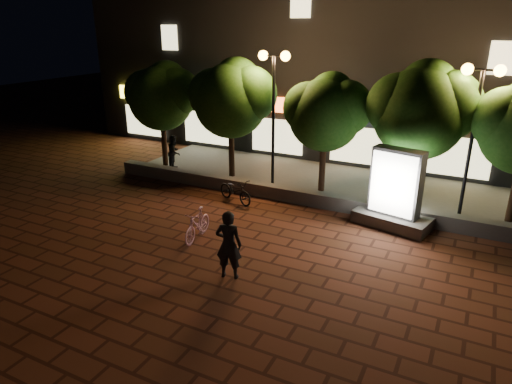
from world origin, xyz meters
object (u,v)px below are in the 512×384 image
Objects in this scene: tree_left at (232,96)px; street_lamp_left at (274,85)px; rider at (229,245)px; tree_right at (423,108)px; ad_kiosk at (395,196)px; scooter_pink at (197,224)px; street_lamp_right at (478,103)px; tree_mid at (327,110)px; scooter_parked at (235,190)px; tree_far_left at (163,94)px; pedestrian at (174,152)px.

tree_left is 0.94× the size of street_lamp_left.
rider is (1.94, -6.88, -3.09)m from street_lamp_left.
tree_right is at bearing -129.72° from rider.
tree_left reaches higher than ad_kiosk.
scooter_pink is at bearing -90.40° from street_lamp_left.
tree_right reaches higher than rider.
tree_left is 6.65m from scooter_pink.
street_lamp_right is 2.67× the size of rider.
ad_kiosk is at bearing -32.88° from tree_mid.
ad_kiosk reaches higher than scooter_parked.
tree_far_left is 10.81m from tree_right.
tree_right is at bearing 39.61° from scooter_pink.
ad_kiosk is 1.64× the size of scooter_pink.
ad_kiosk reaches higher than rider.
tree_left is 4.00m from tree_mid.
ad_kiosk is 9.98m from pedestrian.
tree_left is 2.87× the size of scooter_parked.
street_lamp_right is at bearing -1.68° from tree_left.
tree_far_left is 0.91× the size of tree_right.
tree_far_left is 6.23m from scooter_parked.
ad_kiosk is at bearing -135.44° from rider.
tree_mid reaches higher than pedestrian.
street_lamp_left reaches higher than tree_far_left.
street_lamp_right is (7.00, 0.00, -0.13)m from street_lamp_left.
street_lamp_right is (12.45, -0.26, 0.60)m from tree_far_left.
tree_right is 3.35× the size of pedestrian.
tree_left is at bearing 164.40° from ad_kiosk.
street_lamp_left is at bearing 8.93° from scooter_parked.
tree_left is 0.98× the size of street_lamp_right.
pedestrian is (-4.72, 5.30, 0.36)m from scooter_pink.
scooter_pink is at bearing -144.37° from ad_kiosk.
scooter_pink is at bearing -150.58° from scooter_parked.
tree_far_left reaches higher than scooter_pink.
rider reaches higher than scooter_parked.
tree_right is 0.98× the size of street_lamp_left.
street_lamp_left reaches higher than pedestrian.
scooter_parked is at bearing -76.77° from rider.
tree_far_left is at bearing -180.00° from tree_left.
tree_right is at bearing -105.69° from pedestrian.
ad_kiosk is at bearing -10.56° from tree_far_left.
tree_mid is 2.64× the size of scooter_parked.
tree_mid is 0.89× the size of tree_right.
tree_mid is (4.00, -0.00, -0.23)m from tree_left.
tree_right is at bearing 2.81° from street_lamp_left.
tree_left reaches higher than tree_far_left.
tree_mid is at bearing 63.02° from scooter_pink.
tree_left is at bearing 102.04° from scooter_pink.
pedestrian is at bearing -179.15° from street_lamp_left.
pedestrian is at bearing 170.60° from ad_kiosk.
scooter_pink is at bearing -110.33° from tree_mid.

